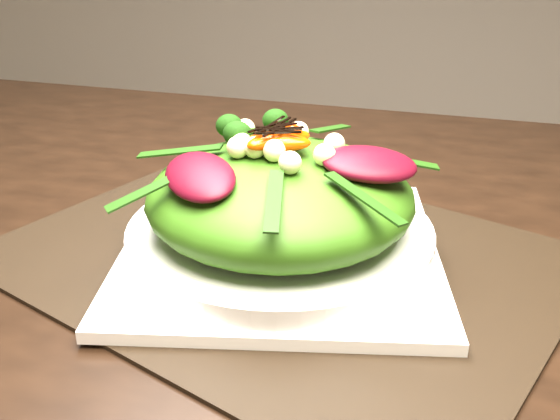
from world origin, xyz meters
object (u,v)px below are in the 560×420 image
(dining_table, at_px, (196,238))
(placemat, at_px, (280,257))
(plate_base, at_px, (280,250))
(lettuce_mound, at_px, (280,197))
(salad_bowl, at_px, (280,235))
(orange_segment, at_px, (275,134))

(dining_table, height_order, placemat, dining_table)
(plate_base, xyz_separation_m, lettuce_mound, (-0.00, 0.00, 0.05))
(placemat, height_order, salad_bowl, salad_bowl)
(salad_bowl, bearing_deg, lettuce_mound, 180.00)
(placemat, xyz_separation_m, orange_segment, (-0.01, 0.03, 0.11))
(salad_bowl, distance_m, lettuce_mound, 0.04)
(plate_base, distance_m, orange_segment, 0.11)
(orange_segment, bearing_deg, plate_base, -66.87)
(placemat, distance_m, lettuce_mound, 0.06)
(dining_table, xyz_separation_m, placemat, (0.11, -0.05, 0.02))
(placemat, relative_size, salad_bowl, 1.77)
(placemat, bearing_deg, plate_base, -26.57)
(plate_base, height_order, salad_bowl, salad_bowl)
(plate_base, xyz_separation_m, salad_bowl, (0.00, 0.00, 0.02))
(orange_segment, bearing_deg, dining_table, 167.59)
(placemat, bearing_deg, dining_table, 153.35)
(salad_bowl, xyz_separation_m, lettuce_mound, (-0.00, 0.00, 0.04))
(plate_base, bearing_deg, dining_table, 153.35)
(lettuce_mound, bearing_deg, placemat, 135.00)
(placemat, bearing_deg, salad_bowl, -26.57)
(orange_segment, bearing_deg, lettuce_mound, -66.87)
(salad_bowl, height_order, lettuce_mound, lettuce_mound)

